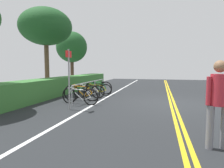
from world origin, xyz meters
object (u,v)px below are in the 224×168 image
Objects in this scene: bicycle_4 at (99,87)px; tree_mid at (46,27)px; bicycle_0 at (80,96)px; pedestrian at (219,98)px; bicycle_1 at (82,93)px; bicycle_3 at (97,90)px; tree_far_right at (72,47)px; sign_post_near at (69,74)px; bicycle_2 at (89,91)px; bike_rack at (90,86)px.

tree_mid reaches higher than bicycle_4.
bicycle_0 is 1.04× the size of pedestrian.
bicycle_1 is at bearing 16.50° from bicycle_0.
tree_far_right is at bearing 36.17° from bicycle_3.
bicycle_4 reaches higher than bicycle_3.
sign_post_near is at bearing -175.54° from bicycle_0.
bicycle_0 is 1.68m from bicycle_2.
bicycle_0 is 5.79m from pedestrian.
bicycle_1 is 9.39m from tree_far_right.
tree_mid is at bearing 68.05° from bike_rack.
bicycle_2 is at bearing -113.10° from tree_mid.
bicycle_1 is 1.02× the size of pedestrian.
bike_rack reaches higher than bicycle_4.
bike_rack is 1.66m from bicycle_4.
tree_far_right is at bearing 9.96° from tree_mid.
tree_mid is at bearing 40.46° from sign_post_near.
bike_rack is at bearing -6.04° from bicycle_1.
bicycle_1 is 0.34× the size of tree_mid.
bicycle_1 is at bearing -151.51° from tree_far_right.
bicycle_4 is 0.76× the size of sign_post_near.
bicycle_0 is 0.80× the size of sign_post_near.
bicycle_3 is 8.06m from tree_far_right.
bicycle_4 is at bearing -84.98° from tree_mid.
bicycle_3 is 0.97× the size of bicycle_4.
bicycle_0 is 5.95m from tree_mid.
sign_post_near is (-3.78, -0.18, 1.03)m from bicycle_3.
bike_rack reaches higher than bicycle_1.
tree_far_right reaches higher than bicycle_4.
bicycle_3 is 0.97× the size of pedestrian.
sign_post_near is at bearing -173.88° from bicycle_2.
tree_far_right reaches higher than pedestrian.
sign_post_near is at bearing -170.39° from bicycle_1.
bicycle_1 is 5.39m from tree_mid.
sign_post_near is at bearing -177.31° from bicycle_3.
sign_post_near is at bearing -176.10° from bicycle_4.
bicycle_1 is 2.23m from sign_post_near.
bicycle_4 is (0.73, 0.13, 0.05)m from bicycle_3.
bicycle_1 reaches higher than bicycle_0.
bicycle_1 is 0.84m from bicycle_2.
pedestrian is at bearing -138.51° from bicycle_2.
bicycle_1 is 1.06× the size of bicycle_2.
bicycle_1 is at bearing 46.62° from pedestrian.
tree_far_right reaches higher than bicycle_2.
bicycle_2 is at bearing 172.61° from bicycle_3.
pedestrian is (-5.29, -4.68, 0.66)m from bicycle_2.
bicycle_0 is 1.04× the size of bicycle_4.
tree_far_right is (8.65, 4.49, 3.03)m from bicycle_0.
tree_mid reaches higher than tree_far_right.
bike_rack is 2.44× the size of bicycle_0.
bike_rack is 0.96m from bicycle_3.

